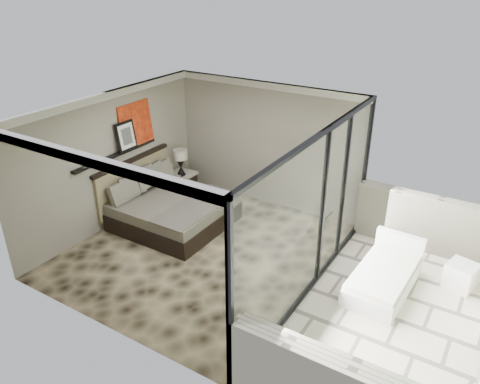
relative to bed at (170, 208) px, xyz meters
The scene contains 14 objects.
floor 1.38m from the bed, 23.22° to the right, with size 5.00×5.00×0.00m, color black.
ceiling 2.78m from the bed, 23.22° to the right, with size 4.50×5.00×0.02m, color silver.
back_wall 2.54m from the bed, 58.07° to the left, with size 4.50×0.02×2.80m, color gray.
left_wall 1.55m from the bed, 152.65° to the right, with size 0.02×5.00×2.80m, color gray.
glass_wall 3.67m from the bed, ahead, with size 0.08×5.00×2.80m, color white.
terrace_slab 5.02m from the bed, ahead, with size 3.00×5.00×0.12m, color beige.
picture_ledge 1.55m from the bed, 156.00° to the right, with size 0.12×2.20×0.05m, color black.
bed is the anchor object (origin of this frame).
nightstand 1.49m from the bed, 118.04° to the left, with size 0.56×0.56×0.56m, color black.
table_lamp 1.54m from the bed, 118.28° to the left, with size 0.33×0.33×0.60m.
abstract_canvas 1.90m from the bed, 166.83° to the left, with size 0.04×0.90×0.90m, color red.
framed_print 1.74m from the bed, behind, with size 0.03×0.50×0.60m, color black.
ottoman 5.69m from the bed, ahead, with size 0.45×0.45×0.45m, color white.
lounger 4.53m from the bed, ahead, with size 0.93×1.77×0.68m.
Camera 1 is at (4.66, -6.12, 4.95)m, focal length 35.00 mm.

